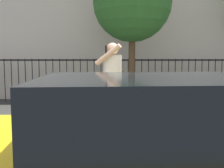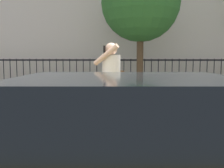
# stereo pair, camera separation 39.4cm
# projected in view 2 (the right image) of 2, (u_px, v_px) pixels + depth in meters

# --- Properties ---
(ground_plane) EXTENTS (60.00, 60.00, 0.00)m
(ground_plane) POSITION_uv_depth(u_px,v_px,m) (82.00, 166.00, 3.83)
(ground_plane) COLOR #28282B
(sidewalk) EXTENTS (28.00, 4.40, 0.15)m
(sidewalk) POSITION_uv_depth(u_px,v_px,m) (97.00, 124.00, 6.01)
(sidewalk) COLOR #B2ADA3
(sidewalk) RESTS_ON ground
(iron_fence) EXTENTS (12.03, 0.04, 1.60)m
(iron_fence) POSITION_uv_depth(u_px,v_px,m) (107.00, 74.00, 9.60)
(iron_fence) COLOR black
(iron_fence) RESTS_ON ground
(taxi_yellow) EXTENTS (4.27, 2.00, 1.45)m
(taxi_yellow) POSITION_uv_depth(u_px,v_px,m) (143.00, 157.00, 2.39)
(taxi_yellow) COLOR yellow
(taxi_yellow) RESTS_ON ground
(pedestrian_on_phone) EXTENTS (0.58, 0.73, 1.75)m
(pedestrian_on_phone) POSITION_uv_depth(u_px,v_px,m) (112.00, 82.00, 4.81)
(pedestrian_on_phone) COLOR tan
(pedestrian_on_phone) RESTS_ON sidewalk
(street_tree_near) EXTENTS (2.54, 2.54, 4.68)m
(street_tree_near) POSITION_uv_depth(u_px,v_px,m) (141.00, 3.00, 8.19)
(street_tree_near) COLOR #4C3823
(street_tree_near) RESTS_ON ground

